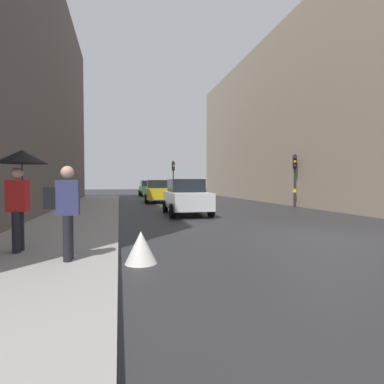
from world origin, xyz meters
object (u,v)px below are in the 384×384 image
at_px(car_green_estate, 148,188).
at_px(warning_sign_triangle, 141,247).
at_px(pedestrian_with_grey_backpack, 65,207).
at_px(traffic_light_far_median, 173,172).
at_px(car_white_compact, 186,197).
at_px(car_yellow_taxi, 158,191).
at_px(pedestrian_with_umbrella, 21,172).
at_px(traffic_light_mid_street, 295,170).

height_order(car_green_estate, warning_sign_triangle, car_green_estate).
relative_size(car_green_estate, pedestrian_with_grey_backpack, 2.39).
bearing_deg(traffic_light_far_median, car_white_compact, -97.42).
bearing_deg(pedestrian_with_grey_backpack, traffic_light_far_median, 75.37).
relative_size(car_white_compact, pedestrian_with_grey_backpack, 2.40).
height_order(car_white_compact, pedestrian_with_grey_backpack, pedestrian_with_grey_backpack).
xyz_separation_m(car_yellow_taxi, pedestrian_with_grey_backpack, (-3.97, -18.29, 0.29)).
xyz_separation_m(traffic_light_far_median, pedestrian_with_umbrella, (-7.19, -22.64, -0.70)).
xyz_separation_m(car_white_compact, car_yellow_taxi, (-0.27, 9.44, 0.00)).
height_order(pedestrian_with_grey_backpack, warning_sign_triangle, pedestrian_with_grey_backpack).
xyz_separation_m(traffic_light_far_median, pedestrian_with_grey_backpack, (-6.16, -23.61, -1.38)).
xyz_separation_m(car_white_compact, warning_sign_triangle, (-2.85, -8.80, -0.55)).
bearing_deg(pedestrian_with_umbrella, car_green_estate, 79.46).
relative_size(traffic_light_far_median, pedestrian_with_umbrella, 1.72).
xyz_separation_m(car_white_compact, pedestrian_with_umbrella, (-5.26, -7.88, 0.96)).
bearing_deg(pedestrian_with_umbrella, warning_sign_triangle, -20.83).
distance_m(car_green_estate, warning_sign_triangle, 29.38).
bearing_deg(traffic_light_mid_street, car_yellow_taxi, 140.25).
bearing_deg(car_green_estate, car_yellow_taxi, -91.45).
xyz_separation_m(pedestrian_with_umbrella, warning_sign_triangle, (2.42, -0.92, -1.52)).
relative_size(traffic_light_mid_street, car_green_estate, 0.81).
relative_size(traffic_light_mid_street, traffic_light_far_median, 0.93).
height_order(car_yellow_taxi, car_green_estate, same).
bearing_deg(traffic_light_far_median, pedestrian_with_umbrella, -107.61).
height_order(pedestrian_with_umbrella, pedestrian_with_grey_backpack, pedestrian_with_umbrella).
relative_size(car_yellow_taxi, pedestrian_with_grey_backpack, 2.44).
distance_m(car_white_compact, warning_sign_triangle, 9.27).
xyz_separation_m(car_green_estate, pedestrian_with_umbrella, (-5.27, -28.31, 0.96)).
distance_m(pedestrian_with_umbrella, pedestrian_with_grey_backpack, 1.56).
bearing_deg(pedestrian_with_umbrella, pedestrian_with_grey_backpack, -43.53).
distance_m(car_yellow_taxi, pedestrian_with_umbrella, 18.05).
distance_m(car_white_compact, pedestrian_with_umbrella, 9.53).
xyz_separation_m(traffic_light_mid_street, pedestrian_with_umbrella, (-13.02, -10.64, -0.52)).
height_order(pedestrian_with_umbrella, warning_sign_triangle, pedestrian_with_umbrella).
distance_m(traffic_light_mid_street, pedestrian_with_grey_backpack, 16.74).
bearing_deg(car_white_compact, car_green_estate, 89.99).
bearing_deg(traffic_light_mid_street, traffic_light_far_median, 115.94).
distance_m(traffic_light_far_median, car_green_estate, 6.22).
xyz_separation_m(traffic_light_mid_street, traffic_light_far_median, (-5.83, 11.99, 0.18)).
xyz_separation_m(car_green_estate, warning_sign_triangle, (-2.85, -29.23, -0.55)).
bearing_deg(warning_sign_triangle, traffic_light_mid_street, 47.48).
xyz_separation_m(traffic_light_far_median, car_white_compact, (-1.92, -14.75, -1.66)).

